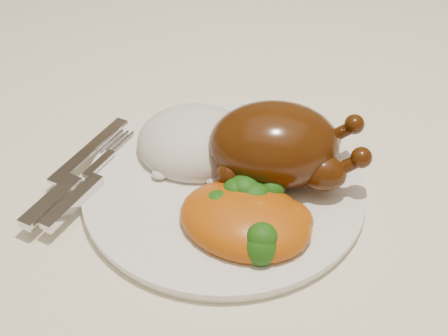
# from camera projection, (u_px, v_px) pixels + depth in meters

# --- Properties ---
(dining_table) EXTENTS (1.60, 0.90, 0.76)m
(dining_table) POSITION_uv_depth(u_px,v_px,m) (297.00, 193.00, 0.77)
(dining_table) COLOR brown
(dining_table) RESTS_ON floor
(tablecloth) EXTENTS (1.73, 1.03, 0.18)m
(tablecloth) POSITION_uv_depth(u_px,v_px,m) (302.00, 147.00, 0.72)
(tablecloth) COLOR white
(tablecloth) RESTS_ON dining_table
(dinner_plate) EXTENTS (0.32, 0.32, 0.01)m
(dinner_plate) POSITION_uv_depth(u_px,v_px,m) (224.00, 188.00, 0.61)
(dinner_plate) COLOR white
(dinner_plate) RESTS_ON tablecloth
(roast_chicken) EXTENTS (0.16, 0.12, 0.08)m
(roast_chicken) POSITION_uv_depth(u_px,v_px,m) (278.00, 145.00, 0.60)
(roast_chicken) COLOR #4A2207
(roast_chicken) RESTS_ON dinner_plate
(rice_mound) EXTENTS (0.13, 0.12, 0.06)m
(rice_mound) POSITION_uv_depth(u_px,v_px,m) (196.00, 143.00, 0.64)
(rice_mound) COLOR silver
(rice_mound) RESTS_ON dinner_plate
(mac_and_cheese) EXTENTS (0.13, 0.11, 0.05)m
(mac_and_cheese) POSITION_uv_depth(u_px,v_px,m) (250.00, 217.00, 0.56)
(mac_and_cheese) COLOR #BF520C
(mac_and_cheese) RESTS_ON dinner_plate
(cutlery) EXTENTS (0.06, 0.18, 0.01)m
(cutlery) POSITION_uv_depth(u_px,v_px,m) (74.00, 184.00, 0.60)
(cutlery) COLOR silver
(cutlery) RESTS_ON dinner_plate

